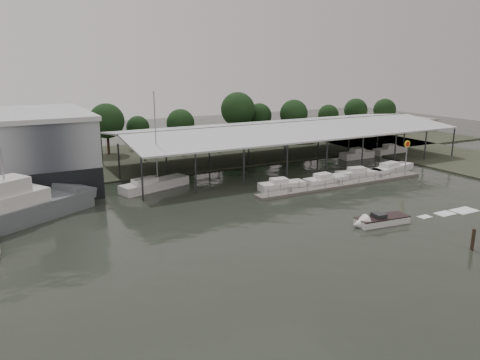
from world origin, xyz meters
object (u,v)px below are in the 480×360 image
shell_fuel_sign (407,151)px  white_sailboat (154,185)px  grey_trawler (18,209)px  speedboat_underway (378,221)px

shell_fuel_sign → white_sailboat: white_sailboat is taller
grey_trawler → white_sailboat: size_ratio=1.31×
grey_trawler → speedboat_underway: size_ratio=1.00×
speedboat_underway → white_sailboat: bearing=-50.7°
white_sailboat → grey_trawler: bearing=-178.0°
white_sailboat → speedboat_underway: size_ratio=0.76×
grey_trawler → white_sailboat: 18.36m
speedboat_underway → shell_fuel_sign: bearing=-137.9°
shell_fuel_sign → white_sailboat: (-36.14, 10.98, -3.27)m
grey_trawler → shell_fuel_sign: bearing=-35.1°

